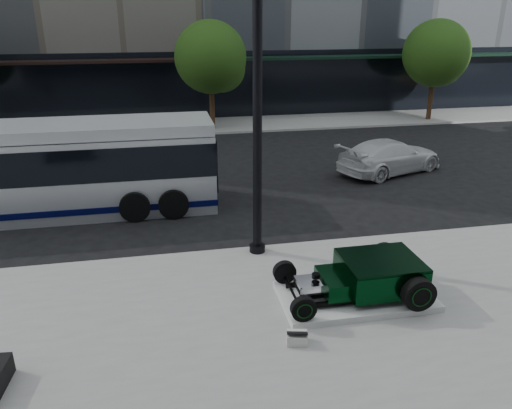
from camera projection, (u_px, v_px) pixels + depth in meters
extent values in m
plane|color=black|center=(229.00, 223.00, 15.60)|extent=(120.00, 120.00, 0.00)
cube|color=gray|center=(193.00, 126.00, 28.37)|extent=(70.00, 4.00, 0.12)
cube|color=black|center=(9.00, 91.00, 27.86)|extent=(22.00, 0.50, 4.00)
cube|color=black|center=(392.00, 81.00, 32.04)|extent=(24.00, 0.50, 4.00)
cube|color=black|center=(1.00, 63.00, 26.73)|extent=(22.00, 1.60, 0.15)
cube|color=black|center=(399.00, 56.00, 30.91)|extent=(24.00, 1.60, 0.15)
cylinder|color=black|center=(212.00, 105.00, 27.14)|extent=(0.28, 0.28, 2.60)
sphere|color=#17350E|center=(211.00, 57.00, 26.24)|extent=(3.80, 3.80, 3.80)
sphere|color=#17350E|center=(221.00, 68.00, 26.84)|extent=(2.60, 2.60, 2.60)
cylinder|color=black|center=(431.00, 97.00, 29.51)|extent=(0.28, 0.28, 2.60)
sphere|color=#17350E|center=(436.00, 53.00, 28.60)|extent=(3.80, 3.80, 3.80)
sphere|color=#17350E|center=(442.00, 63.00, 29.20)|extent=(2.60, 2.60, 2.60)
cube|color=silver|center=(355.00, 296.00, 11.25)|extent=(3.40, 1.80, 0.15)
cube|color=black|center=(363.00, 300.00, 10.77)|extent=(3.00, 0.08, 0.10)
cube|color=black|center=(348.00, 279.00, 11.60)|extent=(3.00, 0.08, 0.10)
cube|color=black|center=(380.00, 273.00, 11.16)|extent=(1.70, 1.45, 0.62)
cube|color=black|center=(381.00, 260.00, 11.04)|extent=(1.70, 1.45, 0.06)
cube|color=black|center=(333.00, 283.00, 11.00)|extent=(0.55, 1.05, 0.38)
cube|color=silver|center=(309.00, 287.00, 10.92)|extent=(0.55, 0.55, 0.34)
cylinder|color=black|center=(316.00, 276.00, 10.85)|extent=(0.18, 0.18, 0.10)
cylinder|color=black|center=(293.00, 294.00, 10.90)|extent=(0.06, 1.55, 0.06)
cylinder|color=black|center=(419.00, 294.00, 10.51)|extent=(0.72, 0.24, 0.72)
cylinder|color=black|center=(422.00, 297.00, 10.39)|extent=(0.37, 0.02, 0.37)
torus|color=#093610|center=(422.00, 298.00, 10.38)|extent=(0.44, 0.02, 0.44)
cylinder|color=black|center=(384.00, 258.00, 12.06)|extent=(0.72, 0.24, 0.72)
cylinder|color=black|center=(382.00, 255.00, 12.17)|extent=(0.37, 0.02, 0.37)
torus|color=#093610|center=(382.00, 255.00, 12.19)|extent=(0.44, 0.02, 0.44)
cylinder|color=black|center=(303.00, 309.00, 10.15)|extent=(0.54, 0.16, 0.54)
cylinder|color=black|center=(305.00, 311.00, 10.07)|extent=(0.28, 0.02, 0.28)
torus|color=#093610|center=(305.00, 311.00, 10.06)|extent=(0.34, 0.02, 0.34)
cylinder|color=black|center=(284.00, 272.00, 11.57)|extent=(0.54, 0.16, 0.54)
cylinder|color=black|center=(284.00, 270.00, 11.65)|extent=(0.28, 0.02, 0.28)
torus|color=#093610|center=(283.00, 270.00, 11.66)|extent=(0.34, 0.02, 0.34)
cube|color=silver|center=(297.00, 338.00, 9.75)|extent=(0.46, 0.38, 0.22)
cube|color=black|center=(297.00, 333.00, 9.70)|extent=(0.45, 0.37, 0.15)
cylinder|color=black|center=(257.00, 109.00, 12.12)|extent=(0.23, 0.23, 7.69)
cylinder|color=black|center=(257.00, 248.00, 13.48)|extent=(0.42, 0.42, 0.19)
cube|color=silver|center=(24.00, 177.00, 15.87)|extent=(12.00, 2.55, 2.55)
cube|color=#070A40|center=(29.00, 202.00, 16.18)|extent=(12.05, 2.60, 0.20)
cube|color=black|center=(21.00, 159.00, 15.66)|extent=(12.05, 2.60, 1.05)
cube|color=silver|center=(16.00, 131.00, 15.33)|extent=(12.00, 2.40, 0.35)
cube|color=black|center=(213.00, 158.00, 16.86)|extent=(0.06, 2.30, 1.70)
cylinder|color=black|center=(135.00, 207.00, 15.59)|extent=(0.96, 0.28, 0.96)
cylinder|color=black|center=(137.00, 181.00, 17.96)|extent=(0.96, 0.28, 0.96)
cylinder|color=black|center=(174.00, 204.00, 15.81)|extent=(0.96, 0.28, 0.96)
cylinder|color=black|center=(170.00, 179.00, 18.18)|extent=(0.96, 0.28, 0.96)
imported|color=silver|center=(390.00, 156.00, 20.28)|extent=(5.05, 3.41, 1.36)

